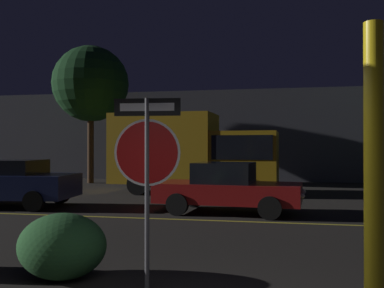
{
  "coord_description": "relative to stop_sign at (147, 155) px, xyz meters",
  "views": [
    {
      "loc": [
        1.03,
        -3.08,
        1.83
      ],
      "look_at": [
        -0.48,
        4.56,
        1.89
      ],
      "focal_mm": 40.0,
      "sensor_mm": 36.0,
      "label": 1
    }
  ],
  "objects": [
    {
      "name": "yellow_pole_right",
      "position": [
        2.29,
        -1.85,
        -0.36
      ],
      "size": [
        0.14,
        0.14,
        2.75
      ],
      "primitive_type": "cylinder",
      "color": "yellow",
      "rests_on": "ground_plane"
    },
    {
      "name": "tree_0",
      "position": [
        -7.74,
        15.31,
        3.33
      ],
      "size": [
        3.88,
        3.88,
        7.03
      ],
      "color": "#422D1E",
      "rests_on": "ground_plane"
    },
    {
      "name": "delivery_truck",
      "position": [
        -1.62,
        11.57,
        -0.07
      ],
      "size": [
        6.61,
        2.79,
        3.17
      ],
      "rotation": [
        0.0,
        0.0,
        -1.62
      ],
      "color": "gold",
      "rests_on": "ground_plane"
    },
    {
      "name": "hedge_bush_1",
      "position": [
        -1.33,
        0.32,
        -1.28
      ],
      "size": [
        1.24,
        1.08,
        0.91
      ],
      "primitive_type": "ellipsoid",
      "color": "#285B2D",
      "rests_on": "ground_plane"
    },
    {
      "name": "passing_car_2",
      "position": [
        0.26,
        6.72,
        -1.04
      ],
      "size": [
        4.16,
        2.14,
        1.4
      ],
      "rotation": [
        0.0,
        0.0,
        -1.66
      ],
      "color": "maroon",
      "rests_on": "ground_plane"
    },
    {
      "name": "stop_sign",
      "position": [
        0.0,
        0.0,
        0.0
      ],
      "size": [
        0.85,
        0.1,
        2.45
      ],
      "rotation": [
        0.0,
        0.0,
        0.09
      ],
      "color": "#4C4C51",
      "rests_on": "ground_plane"
    },
    {
      "name": "passing_car_1",
      "position": [
        -6.39,
        6.65,
        -1.0
      ],
      "size": [
        4.06,
        2.26,
        1.44
      ],
      "rotation": [
        0.0,
        0.0,
        1.66
      ],
      "color": "navy",
      "rests_on": "ground_plane"
    },
    {
      "name": "building_backdrop",
      "position": [
        -1.76,
        20.23,
        0.75
      ],
      "size": [
        27.88,
        4.47,
        4.97
      ],
      "primitive_type": "cube",
      "color": "#4C4C56",
      "rests_on": "ground_plane"
    },
    {
      "name": "road_center_stripe",
      "position": [
        0.57,
        5.39,
        -1.73
      ],
      "size": [
        34.03,
        0.12,
        0.01
      ],
      "primitive_type": "cube",
      "color": "gold",
      "rests_on": "ground_plane"
    }
  ]
}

